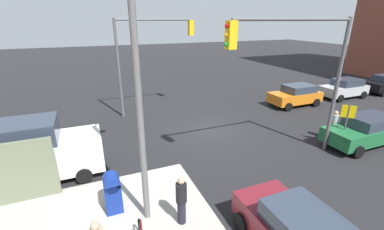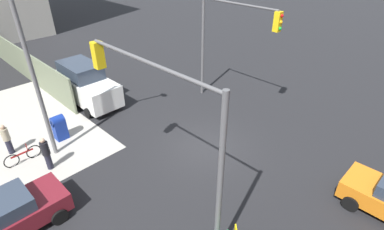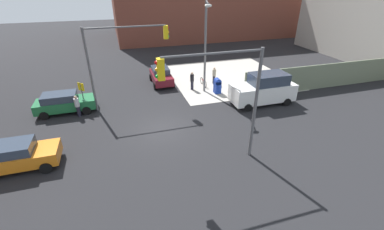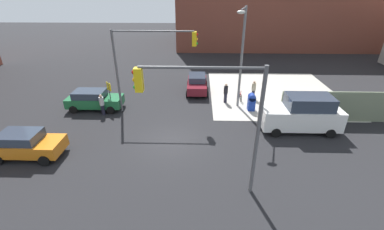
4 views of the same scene
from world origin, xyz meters
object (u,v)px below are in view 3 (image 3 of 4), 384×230
at_px(street_lamp_corner, 206,42).
at_px(traffic_signal_nw_corner, 121,51).
at_px(mailbox_blue, 217,85).
at_px(bicycle_leaning_on_fence, 203,82).
at_px(van_white_delivery, 264,89).
at_px(pedestrian_waiting, 214,75).
at_px(hatchback_orange, 18,155).
at_px(traffic_signal_se_corner, 221,87).
at_px(coupe_green, 64,102).
at_px(pedestrian_crossing, 77,106).
at_px(pedestrian_walking_north, 192,81).
at_px(sedan_maroon, 161,76).

bearing_deg(street_lamp_corner, traffic_signal_nw_corner, -172.46).
bearing_deg(mailbox_blue, bicycle_leaning_on_fence, 105.28).
bearing_deg(van_white_delivery, street_lamp_corner, 137.58).
distance_m(van_white_delivery, pedestrian_waiting, 6.06).
distance_m(mailbox_blue, bicycle_leaning_on_fence, 2.32).
height_order(street_lamp_corner, hatchback_orange, street_lamp_corner).
xyz_separation_m(traffic_signal_nw_corner, hatchback_orange, (-6.39, -6.37, -3.84)).
relative_size(traffic_signal_se_corner, coupe_green, 1.46).
xyz_separation_m(street_lamp_corner, pedestrian_crossing, (-10.90, -1.65, -3.80)).
distance_m(traffic_signal_nw_corner, pedestrian_walking_north, 7.57).
bearing_deg(traffic_signal_nw_corner, traffic_signal_se_corner, -63.66).
height_order(hatchback_orange, coupe_green, same).
bearing_deg(traffic_signal_nw_corner, pedestrian_waiting, 18.14).
bearing_deg(hatchback_orange, coupe_green, 76.82).
bearing_deg(hatchback_orange, bicycle_leaning_on_fence, 32.85).
bearing_deg(van_white_delivery, traffic_signal_nw_corner, 166.37).
distance_m(coupe_green, bicycle_leaning_on_fence, 12.69).
bearing_deg(coupe_green, hatchback_orange, -103.18).
distance_m(sedan_maroon, coupe_green, 9.48).
xyz_separation_m(hatchback_orange, bicycle_leaning_on_fence, (14.04, 9.06, -0.50)).
height_order(pedestrian_crossing, pedestrian_walking_north, pedestrian_walking_north).
relative_size(street_lamp_corner, mailbox_blue, 5.59).
xyz_separation_m(coupe_green, pedestrian_waiting, (13.66, 2.53, 0.04)).
height_order(mailbox_blue, van_white_delivery, van_white_delivery).
relative_size(sedan_maroon, van_white_delivery, 0.73).
relative_size(pedestrian_crossing, pedestrian_walking_north, 0.99).
bearing_deg(bicycle_leaning_on_fence, pedestrian_walking_north, -153.54).
xyz_separation_m(sedan_maroon, van_white_delivery, (7.41, -7.20, 0.44)).
bearing_deg(bicycle_leaning_on_fence, traffic_signal_se_corner, -105.27).
bearing_deg(hatchback_orange, traffic_signal_nw_corner, 44.90).
height_order(mailbox_blue, pedestrian_walking_north, pedestrian_walking_north).
relative_size(street_lamp_corner, bicycle_leaning_on_fence, 4.57).
relative_size(traffic_signal_nw_corner, coupe_green, 1.46).
bearing_deg(street_lamp_corner, sedan_maroon, 133.97).
relative_size(traffic_signal_nw_corner, pedestrian_walking_north, 3.72).
relative_size(van_white_delivery, pedestrian_waiting, 3.18).
relative_size(van_white_delivery, bicycle_leaning_on_fence, 3.09).
bearing_deg(pedestrian_walking_north, bicycle_leaning_on_fence, 125.94).
xyz_separation_m(hatchback_orange, coupe_green, (1.58, 6.73, 0.00)).
xyz_separation_m(pedestrian_crossing, pedestrian_waiting, (12.60, 3.60, -0.02)).
bearing_deg(traffic_signal_nw_corner, sedan_maroon, 50.38).
distance_m(traffic_signal_se_corner, sedan_maroon, 14.04).
distance_m(coupe_green, van_white_delivery, 16.25).
bearing_deg(traffic_signal_nw_corner, mailbox_blue, 3.47).
bearing_deg(van_white_delivery, mailbox_blue, 132.05).
relative_size(pedestrian_walking_north, bicycle_leaning_on_fence, 1.00).
xyz_separation_m(van_white_delivery, bicycle_leaning_on_fence, (-3.49, 5.40, -0.93)).
relative_size(hatchback_orange, pedestrian_walking_north, 2.32).
height_order(traffic_signal_se_corner, coupe_green, traffic_signal_se_corner).
relative_size(traffic_signal_nw_corner, van_white_delivery, 1.20).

